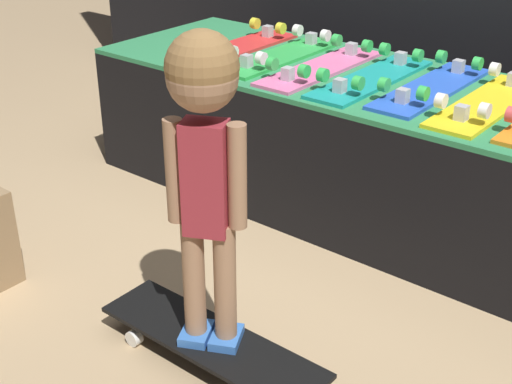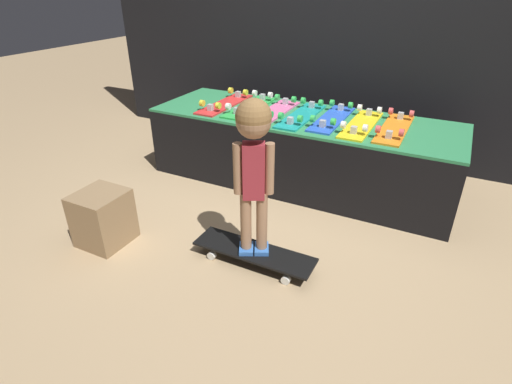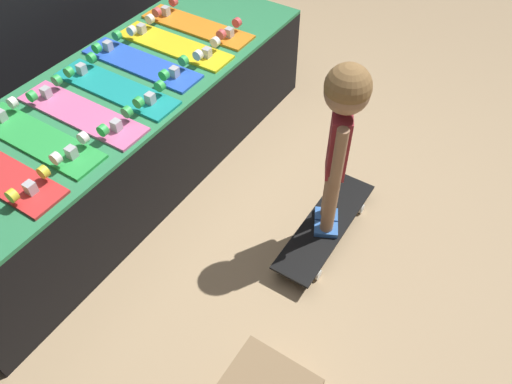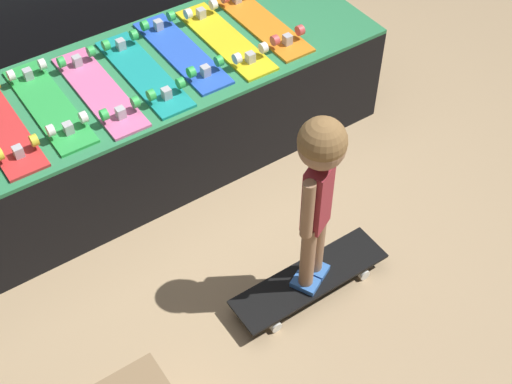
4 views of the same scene
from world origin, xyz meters
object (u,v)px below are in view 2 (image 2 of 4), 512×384
skateboard_orange_on_rack (395,127)px  child (254,151)px  skateboard_blue_on_rack (332,118)px  skateboard_yellow_on_rack (361,123)px  skateboard_pink_on_rack (274,111)px  storage_box (103,218)px  skateboard_on_floor (254,253)px  skateboard_teal_on_rack (301,115)px  skateboard_red_on_rack (225,103)px  skateboard_green_on_rack (250,106)px

skateboard_orange_on_rack → child: child is taller
skateboard_blue_on_rack → skateboard_yellow_on_rack: 0.24m
skateboard_blue_on_rack → skateboard_pink_on_rack: bearing=-174.4°
skateboard_pink_on_rack → child: bearing=-70.5°
skateboard_pink_on_rack → storage_box: bearing=-112.4°
skateboard_yellow_on_rack → skateboard_orange_on_rack: 0.24m
skateboard_on_floor → skateboard_orange_on_rack: bearing=65.3°
skateboard_blue_on_rack → skateboard_on_floor: skateboard_blue_on_rack is taller
skateboard_pink_on_rack → skateboard_on_floor: bearing=-70.5°
skateboard_teal_on_rack → child: (0.17, -1.15, 0.15)m
skateboard_red_on_rack → skateboard_blue_on_rack: size_ratio=1.00×
storage_box → skateboard_yellow_on_rack: bearing=47.5°
skateboard_pink_on_rack → skateboard_red_on_rack: bearing=177.9°
skateboard_green_on_rack → skateboard_pink_on_rack: same height
skateboard_yellow_on_rack → child: (-0.31, -1.16, 0.15)m
skateboard_orange_on_rack → storage_box: 2.12m
skateboard_pink_on_rack → child: size_ratio=0.75×
skateboard_blue_on_rack → skateboard_teal_on_rack: bearing=-169.8°
skateboard_red_on_rack → skateboard_on_floor: skateboard_red_on_rack is taller
skateboard_red_on_rack → storage_box: skateboard_red_on_rack is taller
skateboard_blue_on_rack → storage_box: bearing=-126.1°
skateboard_teal_on_rack → skateboard_orange_on_rack: size_ratio=1.00×
skateboard_green_on_rack → skateboard_teal_on_rack: (0.47, -0.03, 0.00)m
skateboard_on_floor → storage_box: bearing=-166.2°
skateboard_pink_on_rack → skateboard_orange_on_rack: same height
skateboard_blue_on_rack → skateboard_orange_on_rack: same height
skateboard_pink_on_rack → skateboard_teal_on_rack: size_ratio=1.00×
skateboard_orange_on_rack → skateboard_on_floor: bearing=-114.7°
skateboard_blue_on_rack → storage_box: 1.82m
skateboard_orange_on_rack → skateboard_on_floor: skateboard_orange_on_rack is taller
skateboard_orange_on_rack → skateboard_green_on_rack: bearing=179.9°
skateboard_pink_on_rack → skateboard_blue_on_rack: (0.47, 0.05, 0.00)m
skateboard_green_on_rack → skateboard_yellow_on_rack: 0.95m
storage_box → skateboard_red_on_rack: bearing=86.1°
skateboard_teal_on_rack → skateboard_orange_on_rack: bearing=2.4°
skateboard_red_on_rack → skateboard_pink_on_rack: bearing=-2.1°
skateboard_red_on_rack → skateboard_yellow_on_rack: bearing=-0.1°
skateboard_teal_on_rack → skateboard_blue_on_rack: (0.24, 0.04, 0.00)m
skateboard_on_floor → skateboard_red_on_rack: bearing=127.1°
skateboard_green_on_rack → child: bearing=-61.5°
skateboard_yellow_on_rack → skateboard_orange_on_rack: size_ratio=1.00×
skateboard_red_on_rack → skateboard_orange_on_rack: size_ratio=1.00×
skateboard_green_on_rack → child: child is taller
storage_box → skateboard_orange_on_rack: bearing=43.1°
skateboard_orange_on_rack → skateboard_yellow_on_rack: bearing=-175.5°
skateboard_teal_on_rack → child: child is taller
skateboard_pink_on_rack → skateboard_on_floor: skateboard_pink_on_rack is taller
skateboard_teal_on_rack → skateboard_yellow_on_rack: bearing=1.3°
skateboard_red_on_rack → skateboard_orange_on_rack: bearing=0.7°
skateboard_pink_on_rack → storage_box: 1.56m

